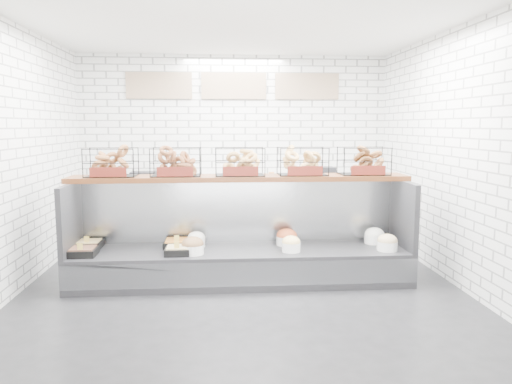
{
  "coord_description": "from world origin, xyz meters",
  "views": [
    {
      "loc": [
        -0.25,
        -5.52,
        1.87
      ],
      "look_at": [
        0.19,
        0.45,
        1.06
      ],
      "focal_mm": 35.0,
      "sensor_mm": 36.0,
      "label": 1
    }
  ],
  "objects": [
    {
      "name": "room_shell",
      "position": [
        0.0,
        0.6,
        2.06
      ],
      "size": [
        5.02,
        5.51,
        3.01
      ],
      "color": "white",
      "rests_on": "ground"
    },
    {
      "name": "ground",
      "position": [
        0.0,
        0.0,
        0.0
      ],
      "size": [
        5.5,
        5.5,
        0.0
      ],
      "primitive_type": "plane",
      "color": "black",
      "rests_on": "ground"
    },
    {
      "name": "display_case",
      "position": [
        0.0,
        0.34,
        0.32
      ],
      "size": [
        4.0,
        0.9,
        1.2
      ],
      "color": "black",
      "rests_on": "ground"
    },
    {
      "name": "prep_counter",
      "position": [
        -0.01,
        2.43,
        0.47
      ],
      "size": [
        4.0,
        0.6,
        1.2
      ],
      "color": "#93969B",
      "rests_on": "ground"
    },
    {
      "name": "bagel_shelf",
      "position": [
        -0.0,
        0.52,
        1.39
      ],
      "size": [
        4.1,
        0.5,
        0.4
      ],
      "color": "#43200E",
      "rests_on": "display_case"
    }
  ]
}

